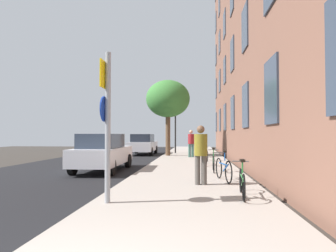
% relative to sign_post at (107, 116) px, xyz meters
% --- Properties ---
extents(ground_plane, '(41.80, 41.80, 0.00)m').
position_rel_sign_post_xyz_m(ground_plane, '(-1.78, 10.91, -2.01)').
color(ground_plane, '#332D28').
extents(road_asphalt, '(7.00, 38.00, 0.01)m').
position_rel_sign_post_xyz_m(road_asphalt, '(-3.88, 10.91, -2.00)').
color(road_asphalt, black).
rests_on(road_asphalt, ground).
extents(sidewalk, '(4.20, 38.00, 0.12)m').
position_rel_sign_post_xyz_m(sidewalk, '(1.72, 10.91, -1.95)').
color(sidewalk, '#9E9389').
rests_on(sidewalk, ground).
extents(building_facade, '(0.56, 27.00, 17.42)m').
position_rel_sign_post_xyz_m(building_facade, '(4.31, 10.41, 6.72)').
color(building_facade, brown).
rests_on(building_facade, ground).
extents(sign_post, '(0.16, 0.60, 3.30)m').
position_rel_sign_post_xyz_m(sign_post, '(0.00, 0.00, 0.00)').
color(sign_post, gray).
rests_on(sign_post, sidewalk).
extents(traffic_light, '(0.43, 0.24, 3.84)m').
position_rel_sign_post_xyz_m(traffic_light, '(0.29, 17.23, 0.73)').
color(traffic_light, black).
rests_on(traffic_light, sidewalk).
extents(tree_near, '(3.09, 3.09, 5.33)m').
position_rel_sign_post_xyz_m(tree_near, '(0.05, 14.43, 2.09)').
color(tree_near, brown).
rests_on(tree_near, sidewalk).
extents(bicycle_0, '(0.42, 1.68, 0.91)m').
position_rel_sign_post_xyz_m(bicycle_0, '(3.05, 0.90, -1.54)').
color(bicycle_0, black).
rests_on(bicycle_0, sidewalk).
extents(bicycle_1, '(0.50, 1.76, 0.98)m').
position_rel_sign_post_xyz_m(bicycle_1, '(2.84, 3.30, -1.50)').
color(bicycle_1, black).
rests_on(bicycle_1, sidewalk).
extents(bicycle_2, '(0.42, 1.69, 0.95)m').
position_rel_sign_post_xyz_m(bicycle_2, '(2.67, 5.70, -1.52)').
color(bicycle_2, black).
rests_on(bicycle_2, sidewalk).
extents(bicycle_3, '(0.42, 1.74, 0.96)m').
position_rel_sign_post_xyz_m(bicycle_3, '(2.41, 8.10, -1.51)').
color(bicycle_3, black).
rests_on(bicycle_3, sidewalk).
extents(bicycle_4, '(0.42, 1.66, 0.91)m').
position_rel_sign_post_xyz_m(bicycle_4, '(2.55, 10.50, -1.53)').
color(bicycle_4, black).
rests_on(bicycle_4, sidewalk).
extents(bicycle_5, '(0.42, 1.58, 0.91)m').
position_rel_sign_post_xyz_m(bicycle_5, '(2.10, 12.90, -1.53)').
color(bicycle_5, black).
rests_on(bicycle_5, sidewalk).
extents(pedestrian_0, '(0.49, 0.49, 1.75)m').
position_rel_sign_post_xyz_m(pedestrian_0, '(2.10, 2.51, -0.89)').
color(pedestrian_0, '#4C4742').
rests_on(pedestrian_0, sidewalk).
extents(pedestrian_1, '(0.51, 0.51, 1.77)m').
position_rel_sign_post_xyz_m(pedestrian_1, '(1.69, 13.14, -0.87)').
color(pedestrian_1, '#33594C').
rests_on(pedestrian_1, sidewalk).
extents(car_0, '(1.82, 4.53, 1.62)m').
position_rel_sign_post_xyz_m(car_0, '(-2.08, 6.30, -1.16)').
color(car_0, silver).
rests_on(car_0, road_asphalt).
extents(car_1, '(1.86, 4.39, 1.62)m').
position_rel_sign_post_xyz_m(car_1, '(-2.15, 16.84, -1.16)').
color(car_1, silver).
rests_on(car_1, road_asphalt).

